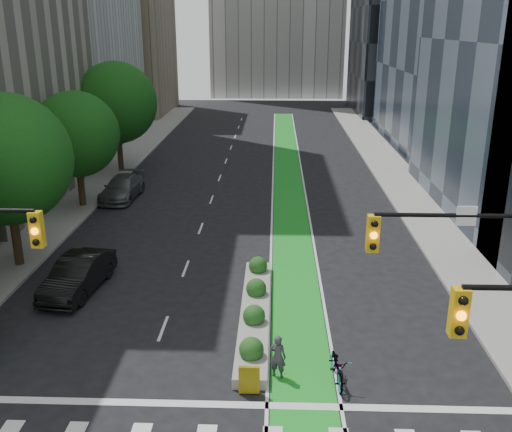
# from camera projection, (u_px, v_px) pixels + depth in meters

# --- Properties ---
(ground) EXTENTS (160.00, 160.00, 0.00)m
(ground) POSITION_uv_depth(u_px,v_px,m) (207.00, 429.00, 17.37)
(ground) COLOR black
(ground) RESTS_ON ground
(sidewalk_left) EXTENTS (3.60, 90.00, 0.15)m
(sidewalk_left) POSITION_uv_depth(u_px,v_px,m) (86.00, 193.00, 41.42)
(sidewalk_left) COLOR gray
(sidewalk_left) RESTS_ON ground
(sidewalk_right) EXTENTS (3.60, 90.00, 0.15)m
(sidewalk_right) POSITION_uv_depth(u_px,v_px,m) (413.00, 197.00, 40.64)
(sidewalk_right) COLOR gray
(sidewalk_right) RESTS_ON ground
(bike_lane_paint) EXTENTS (2.20, 70.00, 0.01)m
(bike_lane_paint) POSITION_uv_depth(u_px,v_px,m) (288.00, 179.00, 45.69)
(bike_lane_paint) COLOR #1B9924
(bike_lane_paint) RESTS_ON ground
(building_tan_far) EXTENTS (14.00, 16.00, 26.00)m
(building_tan_far) POSITION_uv_depth(u_px,v_px,m) (113.00, 15.00, 76.42)
(building_tan_far) COLOR tan
(building_tan_far) RESTS_ON ground
(building_dark_end) EXTENTS (14.00, 18.00, 28.00)m
(building_dark_end) POSITION_uv_depth(u_px,v_px,m) (411.00, 7.00, 76.66)
(building_dark_end) COLOR black
(building_dark_end) RESTS_ON ground
(tree_mid) EXTENTS (6.40, 6.40, 8.78)m
(tree_mid) POSITION_uv_depth(u_px,v_px,m) (5.00, 160.00, 27.33)
(tree_mid) COLOR black
(tree_mid) RESTS_ON ground
(tree_midfar) EXTENTS (5.60, 5.60, 7.76)m
(tree_midfar) POSITION_uv_depth(u_px,v_px,m) (76.00, 134.00, 37.00)
(tree_midfar) COLOR black
(tree_midfar) RESTS_ON ground
(tree_far) EXTENTS (6.60, 6.60, 9.00)m
(tree_far) POSITION_uv_depth(u_px,v_px,m) (116.00, 103.00, 46.24)
(tree_far) COLOR black
(tree_far) RESTS_ON ground
(signal_right) EXTENTS (5.82, 0.51, 7.20)m
(signal_right) POSITION_uv_depth(u_px,v_px,m) (512.00, 284.00, 15.99)
(signal_right) COLOR black
(signal_right) RESTS_ON ground
(median_planter) EXTENTS (1.20, 10.26, 1.10)m
(median_planter) POSITION_uv_depth(u_px,v_px,m) (255.00, 310.00, 23.88)
(median_planter) COLOR gray
(median_planter) RESTS_ON ground
(bicycle) EXTENTS (0.87, 2.12, 1.09)m
(bicycle) POSITION_uv_depth(u_px,v_px,m) (337.00, 367.00, 19.58)
(bicycle) COLOR gray
(bicycle) RESTS_ON ground
(cyclist) EXTENTS (0.68, 0.56, 1.62)m
(cyclist) POSITION_uv_depth(u_px,v_px,m) (278.00, 356.00, 19.72)
(cyclist) COLOR #38333D
(cyclist) RESTS_ON ground
(parked_car_left_mid) EXTENTS (2.35, 5.17, 1.64)m
(parked_car_left_mid) POSITION_uv_depth(u_px,v_px,m) (78.00, 275.00, 26.13)
(parked_car_left_mid) COLOR black
(parked_car_left_mid) RESTS_ON ground
(parked_car_left_far) EXTENTS (2.44, 5.50, 1.57)m
(parked_car_left_far) POSITION_uv_depth(u_px,v_px,m) (122.00, 188.00, 40.23)
(parked_car_left_far) COLOR #4F5254
(parked_car_left_far) RESTS_ON ground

